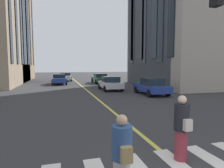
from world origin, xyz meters
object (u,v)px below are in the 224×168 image
(car_blue_mid, at_px, (59,79))
(pedestrian_companion, at_px, (181,128))
(car_green_parked_a, at_px, (100,78))
(car_silver_far, at_px, (110,83))
(car_white_oncoming, at_px, (65,77))
(car_blue_parked_b, at_px, (152,87))
(pedestrian_near, at_px, (122,157))

(car_blue_mid, xyz_separation_m, pedestrian_companion, (-23.15, -2.84, 0.14))
(car_green_parked_a, height_order, car_silver_far, car_silver_far)
(car_silver_far, xyz_separation_m, car_white_oncoming, (14.44, 3.95, 0.00))
(car_blue_parked_b, bearing_deg, car_green_parked_a, 8.14)
(car_blue_mid, xyz_separation_m, car_blue_parked_b, (-12.37, -7.52, -0.00))
(car_blue_parked_b, bearing_deg, pedestrian_near, 150.59)
(pedestrian_near, bearing_deg, car_blue_parked_b, -29.41)
(car_green_parked_a, xyz_separation_m, car_blue_mid, (-0.24, 5.72, 0.00))
(car_green_parked_a, xyz_separation_m, pedestrian_companion, (-23.39, 2.89, 0.14))
(car_green_parked_a, relative_size, car_blue_parked_b, 1.13)
(car_silver_far, relative_size, car_white_oncoming, 0.89)
(car_green_parked_a, relative_size, car_white_oncoming, 1.00)
(car_blue_mid, bearing_deg, car_white_oncoming, -9.45)
(car_silver_far, bearing_deg, car_green_parked_a, -5.06)
(car_white_oncoming, height_order, car_blue_parked_b, car_blue_parked_b)
(pedestrian_near, relative_size, pedestrian_companion, 0.92)
(car_blue_mid, bearing_deg, car_silver_far, -149.31)
(car_silver_far, xyz_separation_m, car_blue_parked_b, (-4.01, -2.56, 0.00))
(pedestrian_companion, bearing_deg, car_green_parked_a, -7.03)
(pedestrian_near, bearing_deg, car_silver_far, -14.40)
(car_silver_far, distance_m, car_white_oncoming, 14.97)
(car_white_oncoming, bearing_deg, pedestrian_near, 179.84)
(car_blue_mid, bearing_deg, pedestrian_near, -177.80)
(car_green_parked_a, relative_size, pedestrian_near, 2.83)
(car_blue_mid, bearing_deg, car_green_parked_a, -87.60)
(pedestrian_near, bearing_deg, car_blue_mid, 2.20)
(car_blue_parked_b, bearing_deg, car_white_oncoming, 19.44)
(car_white_oncoming, height_order, pedestrian_near, pedestrian_near)
(car_silver_far, xyz_separation_m, car_blue_mid, (8.36, 4.96, 0.00))
(pedestrian_near, bearing_deg, car_green_parked_a, -11.16)
(car_blue_mid, distance_m, pedestrian_near, 24.09)
(car_green_parked_a, height_order, pedestrian_near, pedestrian_near)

